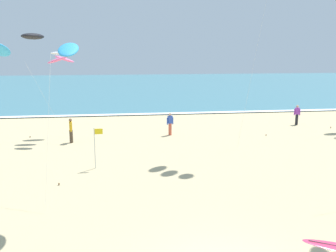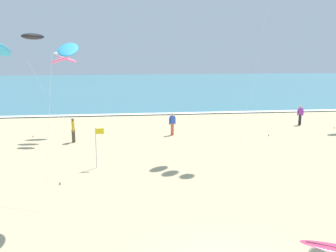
# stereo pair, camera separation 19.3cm
# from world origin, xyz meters

# --- Properties ---
(ocean_water) EXTENTS (160.00, 60.00, 0.08)m
(ocean_water) POSITION_xyz_m (0.00, 55.52, 0.04)
(ocean_water) COLOR teal
(ocean_water) RESTS_ON ground
(shoreline_foam) EXTENTS (160.00, 0.92, 0.01)m
(shoreline_foam) POSITION_xyz_m (0.00, 25.82, 0.09)
(shoreline_foam) COLOR white
(shoreline_foam) RESTS_ON ocean_water
(kite_arc_ivory_near) EXTENTS (3.17, 2.77, 5.79)m
(kite_arc_ivory_near) POSITION_xyz_m (-6.28, 17.50, 5.41)
(kite_arc_ivory_near) COLOR pink
(kite_arc_ivory_near) RESTS_ON ground
(kite_arc_charcoal_far) EXTENTS (2.96, 3.68, 6.38)m
(kite_arc_charcoal_far) POSITION_xyz_m (-5.38, 5.00, 5.99)
(kite_arc_charcoal_far) COLOR #2D99DB
(kite_arc_charcoal_far) RESTS_ON ground
(bystander_blue_top) EXTENTS (0.48, 0.26, 1.59)m
(bystander_blue_top) POSITION_xyz_m (0.96, 17.09, 0.81)
(bystander_blue_top) COLOR #D8593F
(bystander_blue_top) RESTS_ON ground
(bystander_purple_top) EXTENTS (0.49, 0.24, 1.59)m
(bystander_purple_top) POSITION_xyz_m (11.61, 19.44, 0.81)
(bystander_purple_top) COLOR black
(bystander_purple_top) RESTS_ON ground
(bystander_yellow_top) EXTENTS (0.22, 0.50, 1.59)m
(bystander_yellow_top) POSITION_xyz_m (-5.68, 15.78, 0.81)
(bystander_yellow_top) COLOR #4C3D2D
(bystander_yellow_top) RESTS_ON ground
(lifeguard_flag) EXTENTS (0.45, 0.05, 2.10)m
(lifeguard_flag) POSITION_xyz_m (-3.79, 10.14, 1.27)
(lifeguard_flag) COLOR silver
(lifeguard_flag) RESTS_ON ground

